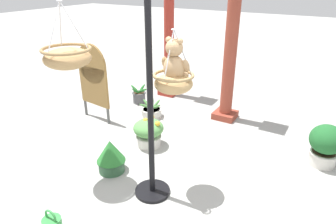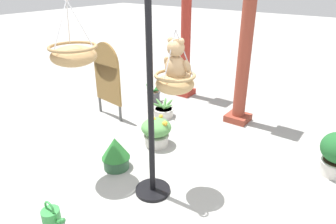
# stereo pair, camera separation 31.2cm
# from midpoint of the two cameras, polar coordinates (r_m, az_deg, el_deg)

# --- Properties ---
(ground_plane) EXTENTS (40.00, 40.00, 0.00)m
(ground_plane) POSITION_cam_midpoint_polar(r_m,az_deg,el_deg) (3.86, -3.03, -16.03)
(ground_plane) COLOR #9E9E99
(display_pole_central) EXTENTS (0.44, 0.44, 2.34)m
(display_pole_central) POSITION_cam_midpoint_polar(r_m,az_deg,el_deg) (3.56, -5.69, -5.87)
(display_pole_central) COLOR black
(display_pole_central) RESTS_ON ground
(hanging_basket_with_teddy) EXTENTS (0.46, 0.46, 0.71)m
(hanging_basket_with_teddy) POSITION_cam_midpoint_polar(r_m,az_deg,el_deg) (3.38, -1.61, 5.60)
(hanging_basket_with_teddy) COLOR tan
(teddy_bear) EXTENTS (0.34, 0.30, 0.49)m
(teddy_bear) POSITION_cam_midpoint_polar(r_m,az_deg,el_deg) (3.33, -1.44, 9.21)
(teddy_bear) COLOR tan
(hanging_basket_left_high) EXTENTS (0.56, 0.56, 0.74)m
(hanging_basket_left_high) POSITION_cam_midpoint_polar(r_m,az_deg,el_deg) (3.71, -20.76, 9.61)
(hanging_basket_left_high) COLOR #A37F51
(greenhouse_pillar_left) EXTENTS (0.40, 0.40, 3.01)m
(greenhouse_pillar_left) POSITION_cam_midpoint_polar(r_m,az_deg,el_deg) (6.60, -1.22, 15.31)
(greenhouse_pillar_left) COLOR #9E2D23
(greenhouse_pillar_left) RESTS_ON ground
(greenhouse_pillar_right) EXTENTS (0.43, 0.43, 3.00)m
(greenhouse_pillar_right) POSITION_cam_midpoint_polar(r_m,az_deg,el_deg) (5.42, 10.17, 12.89)
(greenhouse_pillar_right) COLOR brown
(greenhouse_pillar_right) RESTS_ON ground
(potted_plant_flowering_red) EXTENTS (0.48, 0.48, 0.47)m
(potted_plant_flowering_red) POSITION_cam_midpoint_polar(r_m,az_deg,el_deg) (4.80, -5.52, -3.78)
(potted_plant_flowering_red) COLOR beige
(potted_plant_flowering_red) RESTS_ON ground
(potted_plant_tall_leafy) EXTENTS (0.44, 0.42, 0.38)m
(potted_plant_tall_leafy) POSITION_cam_midpoint_polar(r_m,az_deg,el_deg) (6.48, -6.83, 2.99)
(potted_plant_tall_leafy) COLOR #4C4C51
(potted_plant_tall_leafy) RESTS_ON ground
(potted_plant_conical_shrub) EXTENTS (0.46, 0.46, 0.62)m
(potted_plant_conical_shrub) POSITION_cam_midpoint_polar(r_m,az_deg,el_deg) (4.74, 25.87, -5.52)
(potted_plant_conical_shrub) COLOR beige
(potted_plant_conical_shrub) RESTS_ON ground
(potted_plant_trailing_ivy) EXTENTS (0.46, 0.42, 0.33)m
(potted_plant_trailing_ivy) POSITION_cam_midpoint_polar(r_m,az_deg,el_deg) (5.83, -4.64, 0.12)
(potted_plant_trailing_ivy) COLOR beige
(potted_plant_trailing_ivy) RESTS_ON ground
(potted_plant_broad_leaf) EXTENTS (0.39, 0.39, 0.48)m
(potted_plant_broad_leaf) POSITION_cam_midpoint_polar(r_m,az_deg,el_deg) (4.29, -12.78, -8.11)
(potted_plant_broad_leaf) COLOR #2D5638
(potted_plant_broad_leaf) RESTS_ON ground
(display_sign_board) EXTENTS (0.72, 0.13, 1.43)m
(display_sign_board) POSITION_cam_midpoint_polar(r_m,az_deg,el_deg) (5.65, -15.48, 6.41)
(display_sign_board) COLOR olive
(display_sign_board) RESTS_ON ground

